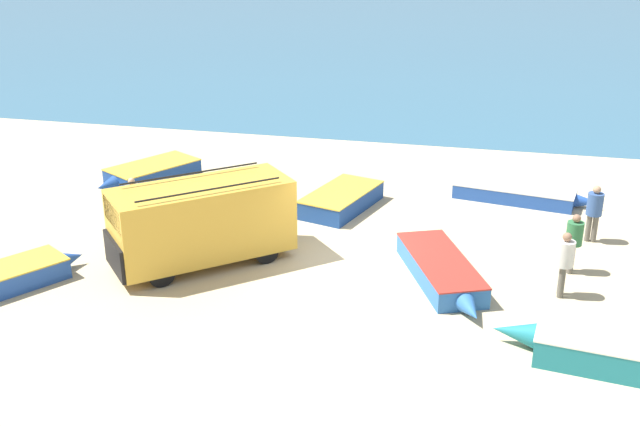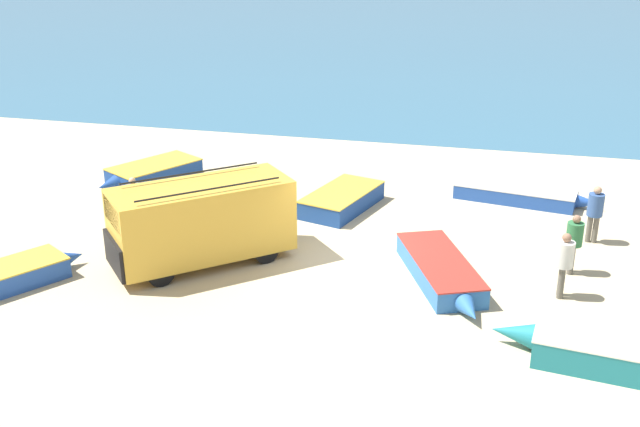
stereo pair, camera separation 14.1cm
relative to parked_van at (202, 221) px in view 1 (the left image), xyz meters
name	(u,v)px [view 1 (the left image)]	position (x,y,z in m)	size (l,w,h in m)	color
ground_plane	(345,260)	(3.82, 1.05, -1.26)	(200.00, 200.00, 0.00)	tan
sea_water	(458,24)	(3.82, 53.05, -1.26)	(120.00, 80.00, 0.01)	#33607A
parked_van	(202,221)	(0.00, 0.00, 0.00)	(4.94, 4.68, 2.44)	gold
fishing_rowboat_0	(343,199)	(2.93, 5.12, -0.95)	(2.45, 4.08, 0.62)	navy
fishing_rowboat_1	(636,353)	(10.97, -2.81, -0.93)	(5.58, 2.27, 0.67)	#1E757F
fishing_rowboat_2	(150,173)	(-4.46, 6.04, -0.93)	(3.03, 3.94, 0.66)	navy
fishing_rowboat_3	(518,192)	(8.63, 7.26, -1.01)	(4.97, 2.31, 0.51)	#234CA3
fishing_rowboat_4	(442,271)	(6.59, 0.39, -0.97)	(2.75, 4.61, 0.58)	#2D66AD
fishing_rowboat_5	(11,276)	(-4.38, -2.53, -0.98)	(2.75, 3.59, 0.57)	#234CA3
fisherman_0	(574,238)	(9.96, 1.73, -0.25)	(0.44, 0.44, 1.69)	#5B564C
fisherman_1	(594,209)	(10.71, 4.06, -0.21)	(0.46, 0.46, 1.75)	#5B564C
fisherman_2	(564,259)	(9.62, 0.23, -0.22)	(0.46, 0.46, 1.75)	#5B564C
fisherman_3	(133,197)	(-3.10, 2.04, -0.31)	(0.42, 0.42, 1.59)	#5B564C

